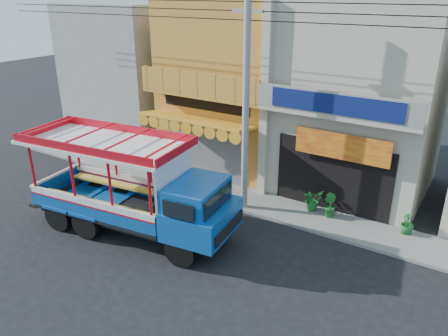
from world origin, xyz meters
name	(u,v)px	position (x,y,z in m)	size (l,w,h in m)	color
ground	(220,255)	(0.00, 0.00, 0.00)	(90.00, 90.00, 0.00)	black
sidewalk	(274,207)	(0.00, 4.00, 0.06)	(30.00, 2.00, 0.12)	slate
shophouse_left	(240,81)	(-4.00, 7.96, 4.11)	(6.00, 7.50, 8.24)	gold
shophouse_right	(363,96)	(2.00, 7.96, 4.11)	(6.00, 6.75, 8.24)	#B9B297
party_pilaster	(265,105)	(-1.00, 4.85, 4.00)	(0.35, 0.30, 8.00)	#B9B297
filler_building_left	(135,73)	(-11.00, 8.00, 3.80)	(6.00, 6.00, 7.60)	gray
utility_pole	(250,86)	(-0.85, 3.30, 5.03)	(28.00, 0.26, 9.00)	gray
songthaew_truck	(144,192)	(-2.93, -0.39, 1.76)	(8.07, 3.45, 3.65)	black
green_sign	(130,156)	(-8.25, 4.34, 0.50)	(0.60, 0.29, 0.91)	black
potted_plant_a	(313,199)	(1.43, 4.53, 0.57)	(0.80, 0.69, 0.89)	#1A5C24
potted_plant_b	(329,205)	(2.17, 4.37, 0.59)	(0.51, 0.41, 0.93)	#1A5C24
potted_plant_c	(407,223)	(4.99, 4.65, 0.54)	(0.47, 0.47, 0.85)	#1A5C24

